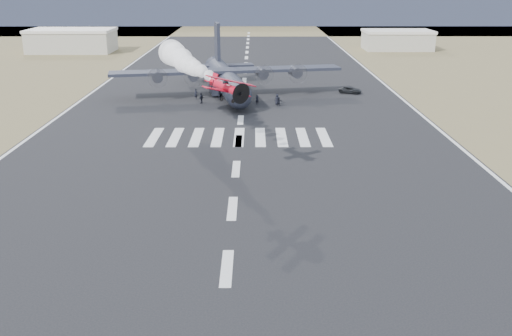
{
  "coord_description": "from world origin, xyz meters",
  "views": [
    {
      "loc": [
        2.15,
        -27.53,
        21.59
      ],
      "look_at": [
        2.31,
        24.5,
        4.0
      ],
      "focal_mm": 40.0,
      "sensor_mm": 36.0,
      "label": 1
    }
  ],
  "objects_px": {
    "support_vehicle": "(350,90)",
    "crew_h": "(239,94)",
    "aerobatic_biplane": "(227,87)",
    "crew_a": "(196,94)",
    "hangar_right": "(397,40)",
    "crew_f": "(279,102)",
    "crew_b": "(219,95)",
    "crew_d": "(201,98)",
    "crew_c": "(234,96)",
    "transport_aircraft": "(226,77)",
    "hangar_left": "(72,40)",
    "crew_g": "(257,100)",
    "crew_e": "(277,99)"
  },
  "relations": [
    {
      "from": "crew_a",
      "to": "crew_e",
      "type": "height_order",
      "value": "crew_a"
    },
    {
      "from": "crew_g",
      "to": "support_vehicle",
      "type": "bearing_deg",
      "value": -167.92
    },
    {
      "from": "aerobatic_biplane",
      "to": "crew_b",
      "type": "height_order",
      "value": "aerobatic_biplane"
    },
    {
      "from": "crew_g",
      "to": "aerobatic_biplane",
      "type": "bearing_deg",
      "value": 68.53
    },
    {
      "from": "crew_h",
      "to": "hangar_right",
      "type": "bearing_deg",
      "value": 158.73
    },
    {
      "from": "transport_aircraft",
      "to": "crew_c",
      "type": "xyz_separation_m",
      "value": [
        1.71,
        -6.43,
        -2.3
      ]
    },
    {
      "from": "support_vehicle",
      "to": "crew_a",
      "type": "bearing_deg",
      "value": 126.11
    },
    {
      "from": "hangar_right",
      "to": "crew_c",
      "type": "xyz_separation_m",
      "value": [
        -47.57,
        -75.67,
        -2.1
      ]
    },
    {
      "from": "transport_aircraft",
      "to": "crew_g",
      "type": "relative_size",
      "value": 26.22
    },
    {
      "from": "hangar_right",
      "to": "crew_g",
      "type": "bearing_deg",
      "value": -118.98
    },
    {
      "from": "support_vehicle",
      "to": "crew_e",
      "type": "relative_size",
      "value": 2.35
    },
    {
      "from": "crew_c",
      "to": "crew_e",
      "type": "distance_m",
      "value": 8.28
    },
    {
      "from": "crew_a",
      "to": "crew_d",
      "type": "relative_size",
      "value": 1.0
    },
    {
      "from": "hangar_right",
      "to": "transport_aircraft",
      "type": "xyz_separation_m",
      "value": [
        -49.28,
        -69.24,
        0.21
      ]
    },
    {
      "from": "crew_a",
      "to": "crew_h",
      "type": "xyz_separation_m",
      "value": [
        7.88,
        0.04,
        -0.01
      ]
    },
    {
      "from": "crew_b",
      "to": "crew_e",
      "type": "height_order",
      "value": "crew_e"
    },
    {
      "from": "crew_a",
      "to": "transport_aircraft",
      "type": "bearing_deg",
      "value": 67.82
    },
    {
      "from": "hangar_left",
      "to": "crew_g",
      "type": "distance_m",
      "value": 91.44
    },
    {
      "from": "transport_aircraft",
      "to": "crew_g",
      "type": "height_order",
      "value": "transport_aircraft"
    },
    {
      "from": "support_vehicle",
      "to": "crew_f",
      "type": "relative_size",
      "value": 2.67
    },
    {
      "from": "aerobatic_biplane",
      "to": "crew_a",
      "type": "relative_size",
      "value": 3.21
    },
    {
      "from": "hangar_right",
      "to": "crew_a",
      "type": "bearing_deg",
      "value": -126.46
    },
    {
      "from": "transport_aircraft",
      "to": "crew_f",
      "type": "bearing_deg",
      "value": -58.66
    },
    {
      "from": "crew_e",
      "to": "crew_f",
      "type": "bearing_deg",
      "value": 84.24
    },
    {
      "from": "crew_d",
      "to": "crew_f",
      "type": "distance_m",
      "value": 13.85
    },
    {
      "from": "support_vehicle",
      "to": "crew_g",
      "type": "distance_m",
      "value": 20.61
    },
    {
      "from": "aerobatic_biplane",
      "to": "crew_g",
      "type": "xyz_separation_m",
      "value": [
        3.45,
        38.96,
        -9.49
      ]
    },
    {
      "from": "support_vehicle",
      "to": "crew_b",
      "type": "xyz_separation_m",
      "value": [
        -25.01,
        -5.83,
        0.27
      ]
    },
    {
      "from": "hangar_right",
      "to": "crew_f",
      "type": "distance_m",
      "value": 89.28
    },
    {
      "from": "transport_aircraft",
      "to": "crew_b",
      "type": "bearing_deg",
      "value": -111.7
    },
    {
      "from": "crew_b",
      "to": "crew_d",
      "type": "xyz_separation_m",
      "value": [
        -2.99,
        -3.29,
        0.06
      ]
    },
    {
      "from": "hangar_right",
      "to": "support_vehicle",
      "type": "bearing_deg",
      "value": -110.25
    },
    {
      "from": "hangar_right",
      "to": "crew_h",
      "type": "height_order",
      "value": "hangar_right"
    },
    {
      "from": "crew_e",
      "to": "crew_g",
      "type": "xyz_separation_m",
      "value": [
        -3.54,
        0.3,
        -0.1
      ]
    },
    {
      "from": "support_vehicle",
      "to": "crew_h",
      "type": "bearing_deg",
      "value": 129.74
    },
    {
      "from": "support_vehicle",
      "to": "crew_h",
      "type": "distance_m",
      "value": 22.15
    },
    {
      "from": "crew_c",
      "to": "crew_e",
      "type": "bearing_deg",
      "value": 74.67
    },
    {
      "from": "aerobatic_biplane",
      "to": "crew_f",
      "type": "distance_m",
      "value": 39.11
    },
    {
      "from": "crew_c",
      "to": "crew_b",
      "type": "bearing_deg",
      "value": -112.57
    },
    {
      "from": "hangar_right",
      "to": "crew_b",
      "type": "height_order",
      "value": "hangar_right"
    },
    {
      "from": "crew_b",
      "to": "crew_h",
      "type": "height_order",
      "value": "crew_h"
    },
    {
      "from": "crew_f",
      "to": "crew_e",
      "type": "bearing_deg",
      "value": -72.64
    },
    {
      "from": "crew_c",
      "to": "crew_f",
      "type": "bearing_deg",
      "value": 66.7
    },
    {
      "from": "hangar_left",
      "to": "hangar_right",
      "type": "distance_m",
      "value": 98.13
    },
    {
      "from": "hangar_left",
      "to": "support_vehicle",
      "type": "bearing_deg",
      "value": -41.08
    },
    {
      "from": "hangar_left",
      "to": "crew_e",
      "type": "distance_m",
      "value": 93.83
    },
    {
      "from": "transport_aircraft",
      "to": "crew_a",
      "type": "xyz_separation_m",
      "value": [
        -5.32,
        -4.65,
        -2.28
      ]
    },
    {
      "from": "crew_e",
      "to": "crew_f",
      "type": "distance_m",
      "value": 1.43
    },
    {
      "from": "crew_c",
      "to": "hangar_right",
      "type": "bearing_deg",
      "value": 152.94
    },
    {
      "from": "crew_g",
      "to": "crew_h",
      "type": "relative_size",
      "value": 0.89
    }
  ]
}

